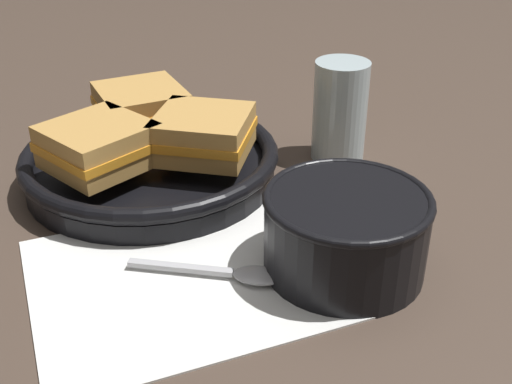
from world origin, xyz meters
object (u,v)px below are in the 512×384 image
at_px(sandwich_near_right, 98,145).
at_px(sandwich_far_left, 203,134).
at_px(soup_bowl, 346,228).
at_px(skillet, 151,163).
at_px(drinking_glass, 340,111).
at_px(sandwich_near_left, 141,107).
at_px(spoon, 237,273).

distance_m(sandwich_near_right, sandwich_far_left, 0.11).
distance_m(soup_bowl, skillet, 0.26).
xyz_separation_m(sandwich_near_right, drinking_glass, (0.28, 0.03, -0.01)).
xyz_separation_m(soup_bowl, sandwich_near_left, (-0.14, 0.29, 0.02)).
bearing_deg(drinking_glass, soup_bowl, -111.80).
relative_size(skillet, sandwich_near_right, 2.12).
xyz_separation_m(sandwich_near_left, sandwich_far_left, (0.05, -0.10, 0.00)).
relative_size(skillet, sandwich_far_left, 2.15).
bearing_deg(sandwich_far_left, skillet, 148.59).
height_order(spoon, sandwich_near_right, sandwich_near_right).
bearing_deg(sandwich_near_right, sandwich_near_left, 58.59).
distance_m(sandwich_near_left, drinking_glass, 0.24).
bearing_deg(sandwich_near_right, sandwich_far_left, -1.41).
height_order(skillet, drinking_glass, drinking_glass).
bearing_deg(drinking_glass, sandwich_near_left, 163.04).
distance_m(spoon, sandwich_far_left, 0.19).
distance_m(soup_bowl, sandwich_far_left, 0.21).
bearing_deg(spoon, sandwich_far_left, 112.43).
bearing_deg(skillet, drinking_glass, -1.23).
xyz_separation_m(soup_bowl, sandwich_near_right, (-0.20, 0.19, 0.02)).
height_order(sandwich_near_right, drinking_glass, drinking_glass).
relative_size(sandwich_near_right, drinking_glass, 1.14).
relative_size(sandwich_near_left, drinking_glass, 0.96).
relative_size(spoon, skillet, 0.47).
distance_m(skillet, sandwich_far_left, 0.08).
bearing_deg(soup_bowl, spoon, 173.83).
xyz_separation_m(sandwich_near_left, sandwich_near_right, (-0.06, -0.09, 0.00)).
relative_size(soup_bowl, spoon, 1.10).
distance_m(spoon, skillet, 0.22).
xyz_separation_m(skillet, sandwich_near_left, (0.00, 0.06, 0.04)).
relative_size(skillet, sandwich_near_left, 2.53).
bearing_deg(sandwich_near_left, sandwich_far_left, -61.41).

